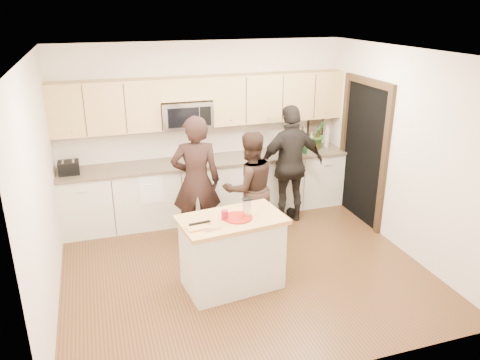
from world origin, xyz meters
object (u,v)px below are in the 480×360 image
object	(u,v)px
island	(232,252)
toaster	(69,168)
woman_left	(196,182)
woman_center	(249,188)
woman_right	(291,165)

from	to	relation	value
island	toaster	size ratio (longest dim) A/B	4.49
woman_left	woman_center	world-z (taller)	woman_left
toaster	woman_left	distance (m)	1.85
woman_center	island	bearing A→B (deg)	55.71
island	woman_left	distance (m)	1.31
island	woman_left	world-z (taller)	woman_left
toaster	woman_right	xyz separation A→B (m)	(3.19, -0.54, -0.12)
toaster	woman_left	xyz separation A→B (m)	(1.66, -0.82, -0.11)
toaster	woman_right	world-z (taller)	woman_right
island	woman_left	size ratio (longest dim) A/B	0.69
island	toaster	world-z (taller)	toaster
woman_center	woman_right	xyz separation A→B (m)	(0.82, 0.46, 0.11)
toaster	woman_center	distance (m)	2.58
island	woman_right	distance (m)	2.09
woman_center	woman_right	bearing A→B (deg)	-156.42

